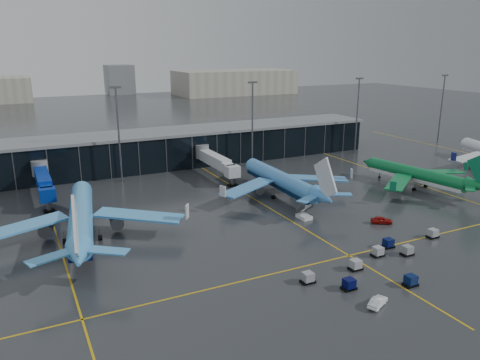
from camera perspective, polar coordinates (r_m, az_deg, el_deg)
name	(u,v)px	position (r m, az deg, el deg)	size (l,w,h in m)	color
ground	(258,236)	(91.21, 2.22, -6.80)	(600.00, 600.00, 0.00)	#282B2D
terminal_pier	(161,148)	(144.79, -9.57, 3.81)	(142.00, 17.00, 10.70)	black
jet_bridges	(43,181)	(120.86, -22.85, -0.06)	(94.00, 27.50, 7.20)	#595B60
flood_masts	(190,126)	(133.60, -6.14, 6.60)	(203.00, 0.50, 25.50)	#595B60
distant_hangars	(142,85)	(356.54, -11.82, 11.32)	(260.00, 71.00, 22.00)	#B2AD99
taxi_lines	(275,211)	(104.44, 4.27, -3.82)	(220.00, 120.00, 0.02)	gold
airliner_arkefly	(80,203)	(92.81, -18.96, -2.64)	(40.22, 45.80, 14.08)	#449DE1
airliner_klm_near	(280,170)	(114.15, 4.91, 1.23)	(36.51, 41.58, 12.78)	#418DD8
airliner_aer_lingus	(416,166)	(128.33, 20.66, 1.60)	(32.81, 37.37, 11.49)	#0D7438
baggage_carts	(381,260)	(83.10, 16.77, -9.29)	(33.80, 13.77, 1.70)	black
mobile_airstair	(304,215)	(100.56, 7.83, -4.26)	(2.37, 3.32, 3.45)	white
service_van_red	(382,220)	(101.27, 16.88, -4.70)	(1.74, 4.34, 1.48)	#9D0F0C
service_van_white	(378,302)	(70.66, 16.44, -14.04)	(1.41, 4.05, 1.33)	white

